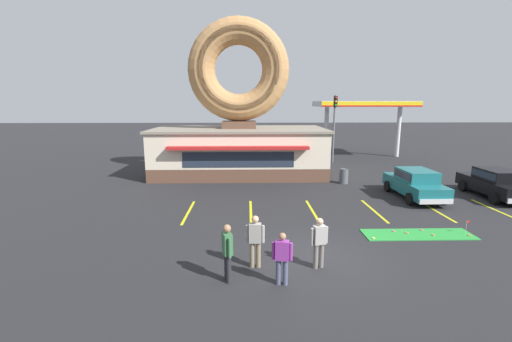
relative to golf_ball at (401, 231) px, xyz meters
name	(u,v)px	position (x,y,z in m)	size (l,w,h in m)	color
ground_plane	(314,257)	(-3.99, -2.18, -0.05)	(160.00, 160.00, 0.00)	#232326
donut_shop_building	(239,123)	(-6.83, 11.77, 3.69)	(12.30, 6.75, 10.96)	brown
putting_mat	(418,234)	(0.54, -0.28, -0.04)	(4.32, 1.21, 0.03)	green
mini_donut_near_left	(469,235)	(2.48, -0.51, 0.00)	(0.13, 0.13, 0.04)	#D17F47
mini_donut_near_right	(394,231)	(-0.31, 0.01, 0.00)	(0.13, 0.13, 0.04)	#D8667F
mini_donut_mid_left	(433,235)	(1.07, -0.42, 0.00)	(0.13, 0.13, 0.04)	#D17F47
mini_donut_mid_centre	(374,238)	(-1.39, -0.69, 0.00)	(0.13, 0.13, 0.04)	#E5C666
mini_donut_mid_right	(407,233)	(0.14, -0.18, 0.00)	(0.13, 0.13, 0.04)	#D17F47
mini_donut_far_left	(422,230)	(0.89, 0.11, 0.00)	(0.13, 0.13, 0.04)	#D8667F
golf_ball	(401,231)	(0.00, 0.00, 0.00)	(0.04, 0.04, 0.04)	white
putting_flag_pin	(467,224)	(2.48, -0.30, 0.39)	(0.13, 0.01, 0.55)	silver
car_teal	(415,182)	(2.94, 5.05, 0.82)	(2.02, 4.58, 1.60)	#196066
car_black	(495,182)	(7.41, 5.04, 0.82)	(2.06, 4.60, 1.60)	black
pedestrian_blue_sweater_man	(255,239)	(-6.00, -2.84, 0.90)	(0.59, 0.27, 1.71)	#7F7056
pedestrian_hooded_kid	(282,256)	(-5.26, -3.93, 0.82)	(0.59, 0.31, 1.58)	#474C66
pedestrian_leather_jacket_man	(319,241)	(-4.00, -2.93, 0.86)	(0.58, 0.34, 1.65)	slate
pedestrian_clipboard_woman	(227,250)	(-6.83, -3.71, 0.93)	(0.35, 0.57, 1.75)	#232328
trash_bin	(344,176)	(0.00, 8.56, 0.45)	(0.57, 0.57, 0.97)	#51565B
traffic_light_pole	(334,120)	(1.16, 16.19, 3.66)	(0.28, 0.47, 5.80)	#595B60
gas_station_canopy	(364,106)	(4.81, 19.70, 4.81)	(9.00, 4.46, 5.30)	silver
parking_stripe_far_left	(188,212)	(-9.09, 2.82, -0.05)	(0.12, 3.60, 0.01)	yellow
parking_stripe_left	(251,212)	(-6.09, 2.82, -0.05)	(0.12, 3.60, 0.01)	yellow
parking_stripe_mid_left	(313,211)	(-3.09, 2.82, -0.05)	(0.12, 3.60, 0.01)	yellow
parking_stripe_centre	(374,211)	(-0.09, 2.82, -0.05)	(0.12, 3.60, 0.01)	yellow
parking_stripe_mid_right	(435,210)	(2.91, 2.82, -0.05)	(0.12, 3.60, 0.01)	yellow
parking_stripe_right	(495,210)	(5.91, 2.82, -0.05)	(0.12, 3.60, 0.01)	yellow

